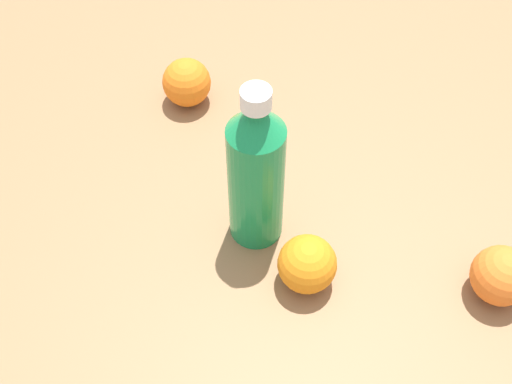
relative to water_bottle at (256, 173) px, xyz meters
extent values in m
plane|color=olive|center=(0.05, -0.01, -0.12)|extent=(2.40, 2.40, 0.00)
cylinder|color=#198C4C|center=(0.00, 0.00, -0.02)|extent=(0.07, 0.07, 0.19)
cone|color=#198C4C|center=(0.00, 0.00, 0.09)|extent=(0.07, 0.07, 0.04)
cylinder|color=white|center=(0.00, 0.00, 0.12)|extent=(0.03, 0.03, 0.02)
sphere|color=orange|center=(-0.31, 0.04, -0.08)|extent=(0.08, 0.08, 0.08)
sphere|color=orange|center=(0.15, -0.22, -0.08)|extent=(0.08, 0.08, 0.08)
sphere|color=orange|center=(-0.08, 0.07, -0.08)|extent=(0.07, 0.07, 0.07)
camera|label=1|loc=(-0.09, 0.50, 0.62)|focal=46.25mm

